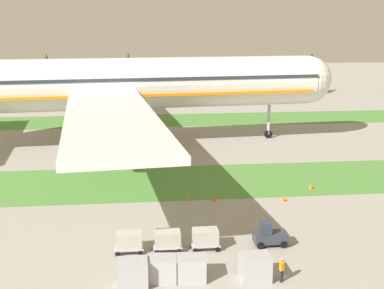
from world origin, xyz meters
TOP-DOWN VIEW (x-y plane):
  - grass_strip_near at (0.00, 29.15)m, footprint 320.00×12.59m
  - grass_strip_far at (0.00, 66.34)m, footprint 320.00×12.59m
  - airliner at (-14.02, 47.57)m, footprint 65.22×80.54m
  - baggage_tug at (-0.79, 11.78)m, footprint 2.60×1.30m
  - cargo_dolly_lead at (-5.82, 11.79)m, footprint 2.20×1.50m
  - cargo_dolly_second at (-8.72, 11.79)m, footprint 2.20×1.50m
  - cargo_dolly_third at (-11.62, 11.79)m, footprint 2.20×1.50m
  - ground_crew_marshaller at (-1.46, 6.08)m, footprint 0.36×0.51m
  - uld_container_0 at (-11.35, 6.59)m, footprint 2.02×1.63m
  - uld_container_1 at (-9.40, 7.14)m, footprint 2.15×1.79m
  - uld_container_2 at (-7.43, 7.06)m, footprint 2.11×1.74m
  - uld_container_3 at (-3.17, 6.53)m, footprint 2.03×1.64m
  - taxiway_marker_0 at (7.14, 25.22)m, footprint 0.44×0.44m
  - taxiway_marker_1 at (-3.52, 22.48)m, footprint 0.44×0.44m
  - taxiway_marker_2 at (-6.10, 23.37)m, footprint 0.44×0.44m
  - taxiway_marker_3 at (3.20, 21.67)m, footprint 0.44×0.44m
  - distant_tree_line at (4.63, 97.58)m, footprint 192.46×9.81m

SIDE VIEW (x-z plane):
  - grass_strip_near at x=0.00m, z-range 0.00..0.01m
  - grass_strip_far at x=0.00m, z-range 0.00..0.01m
  - taxiway_marker_2 at x=-6.10m, z-range 0.00..0.54m
  - taxiway_marker_1 at x=-3.52m, z-range 0.00..0.54m
  - taxiway_marker_0 at x=7.14m, z-range 0.00..0.64m
  - taxiway_marker_3 at x=3.20m, z-range 0.00..0.66m
  - uld_container_2 at x=-7.43m, z-range 0.00..1.61m
  - baggage_tug at x=-0.79m, z-range -0.17..1.80m
  - uld_container_1 at x=-9.40m, z-range 0.00..1.64m
  - uld_container_3 at x=-3.17m, z-range 0.00..1.79m
  - uld_container_0 at x=-11.35m, z-range 0.00..1.79m
  - cargo_dolly_lead at x=-5.82m, z-range 0.14..1.69m
  - cargo_dolly_second at x=-8.72m, z-range 0.14..1.69m
  - cargo_dolly_third at x=-11.62m, z-range 0.14..1.69m
  - ground_crew_marshaller at x=-1.46m, z-range 0.08..1.82m
  - distant_tree_line at x=4.63m, z-range 0.71..12.83m
  - airliner at x=-14.02m, z-range -3.45..20.94m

